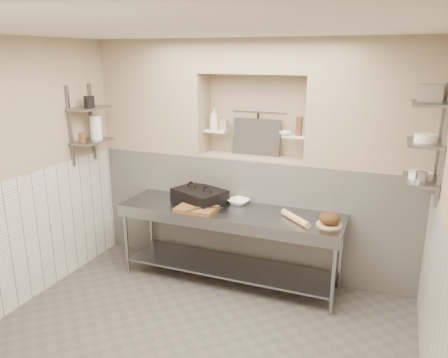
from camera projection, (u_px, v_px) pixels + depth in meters
The scene contains 47 objects.
floor at pixel (194, 344), 4.16m from camera, with size 4.00×3.90×0.10m, color #514C48.
ceiling at pixel (187, 23), 3.37m from camera, with size 4.00×3.90×0.10m, color silver.
wall_left at pixel (12, 177), 4.50m from camera, with size 0.10×3.90×2.80m, color tan.
wall_back at pixel (260, 154), 5.55m from camera, with size 4.00×0.10×2.80m, color tan.
backwall_lower at pixel (252, 212), 5.52m from camera, with size 4.00×0.40×1.40m, color silver.
alcove_sill at pixel (254, 157), 5.33m from camera, with size 1.30×0.40×0.02m, color tan.
backwall_pillar_left at pixel (157, 96), 5.61m from camera, with size 1.35×0.40×1.40m, color tan.
backwall_pillar_right at pixel (373, 105), 4.66m from camera, with size 1.35×0.40×1.40m, color tan.
backwall_header at pixel (255, 56), 5.00m from camera, with size 1.30×0.40×0.40m, color tan.
wainscot_left at pixel (25, 240), 4.67m from camera, with size 0.02×3.90×1.40m, color silver.
wainscot_right at pixel (433, 321), 3.24m from camera, with size 0.02×3.90×1.40m, color silver.
alcove_shelf_left at pixel (216, 131), 5.42m from camera, with size 0.28×0.16×0.03m, color white.
alcove_shelf_right at pixel (295, 136), 5.07m from camera, with size 0.28×0.16×0.03m, color white.
utensil_rail at pixel (259, 111), 5.33m from camera, with size 0.02×0.02×0.70m, color gray.
hanging_steel at pixel (258, 125), 5.36m from camera, with size 0.02×0.02×0.30m, color black.
splash_panel at pixel (256, 137), 5.35m from camera, with size 0.60×0.02×0.45m, color #383330.
shelf_rail_left_a at pixel (92, 122), 5.48m from camera, with size 0.03×0.03×0.95m, color slate.
shelf_rail_left_b at pixel (70, 127), 5.12m from camera, with size 0.03×0.03×0.95m, color slate.
wall_shelf_left_lower at pixel (92, 141), 5.31m from camera, with size 0.30×0.50×0.03m, color slate.
wall_shelf_left_upper at pixel (89, 108), 5.20m from camera, with size 0.30×0.50×0.03m, color slate.
shelf_rail_right_a at pixel (440, 140), 4.05m from camera, with size 0.03×0.03×1.05m, color slate.
shelf_rail_right_b at pixel (443, 148), 3.69m from camera, with size 0.03×0.03×1.05m, color slate.
wall_shelf_right_lower at pixel (420, 180), 4.02m from camera, with size 0.30×0.50×0.03m, color slate.
wall_shelf_right_mid at pixel (425, 143), 3.92m from camera, with size 0.30×0.50×0.03m, color slate.
wall_shelf_right_upper at pixel (430, 103), 3.83m from camera, with size 0.30×0.50×0.03m, color slate.
prep_table at pixel (229, 231), 5.06m from camera, with size 2.60×0.70×0.90m.
panini_press at pixel (200, 196), 5.23m from camera, with size 0.71×0.62×0.16m.
cutting_board at pixel (196, 209), 4.97m from camera, with size 0.45×0.32×0.04m, color brown.
knife_blade at pixel (212, 207), 4.94m from camera, with size 0.24×0.03×0.01m, color gray.
tongs at pixel (197, 208), 4.90m from camera, with size 0.02×0.02×0.26m, color gray.
mixing_bowl at pixel (239, 202), 5.19m from camera, with size 0.24×0.24×0.06m, color white.
rolling_pin at pixel (295, 218), 4.64m from camera, with size 0.07×0.07×0.46m, color #D6B181.
bread_board at pixel (329, 225), 4.54m from camera, with size 0.27×0.27×0.02m, color #D6B181.
bread_loaf at pixel (330, 218), 4.52m from camera, with size 0.22×0.22×0.13m, color #4C2D19.
bottle_soap at pixel (214, 119), 5.37m from camera, with size 0.11×0.11×0.27m, color white.
jar_alcove at pixel (224, 125), 5.39m from camera, with size 0.09×0.09×0.13m, color tan.
bowl_alcove at pixel (285, 133), 5.06m from camera, with size 0.14×0.14×0.04m, color white.
condiment_a at pixel (300, 126), 5.00m from camera, with size 0.06×0.06×0.22m, color brown.
condiment_b at pixel (298, 126), 5.02m from camera, with size 0.05×0.05×0.21m, color brown.
condiment_c at pixel (301, 131), 5.04m from camera, with size 0.07×0.07×0.11m, color white.
jug_left at pixel (96, 127), 5.35m from camera, with size 0.14×0.14×0.28m, color white.
jar_left at pixel (82, 138), 5.13m from camera, with size 0.08×0.08×0.12m, color brown.
box_left_upper at pixel (89, 101), 5.18m from camera, with size 0.09×0.09×0.13m, color black.
bowl_right at pixel (421, 175), 4.01m from camera, with size 0.21×0.21×0.06m, color white.
canister_right at pixel (421, 177), 3.88m from camera, with size 0.10×0.10×0.10m, color gray.
bowl_right_mid at pixel (426, 138), 3.89m from camera, with size 0.20×0.20×0.07m, color white.
basket_right at pixel (431, 93), 3.78m from camera, with size 0.20×0.24×0.15m, color gray.
Camera 1 is at (1.60, -3.21, 2.61)m, focal length 35.00 mm.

